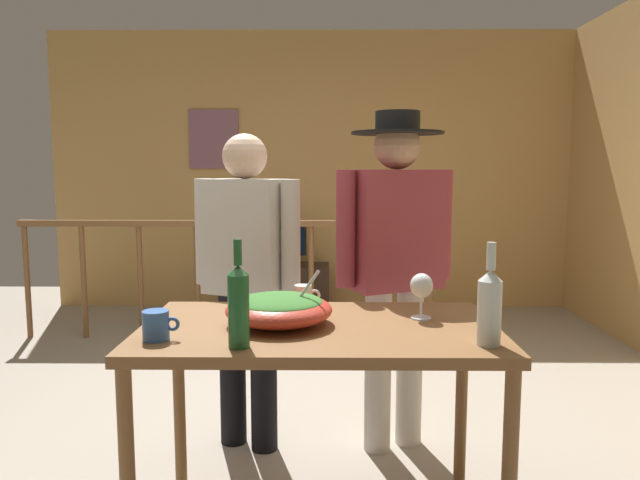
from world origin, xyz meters
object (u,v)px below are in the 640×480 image
object	(u,v)px
serving_table	(319,348)
person_standing_right	(396,250)
mug_blue	(156,325)
mug_white	(304,296)
salad_bowl	(279,308)
person_standing_left	(246,267)
framed_picture	(214,139)
flat_screen_tv	(281,242)
wine_bottle_clear	(490,305)
wine_glass	(421,288)
tv_console	(282,289)
wine_bottle_green	(239,304)
stair_railing	(282,262)

from	to	relation	value
serving_table	person_standing_right	xyz separation A→B (m)	(0.36, 0.73, 0.26)
mug_blue	mug_white	xyz separation A→B (m)	(0.47, 0.47, -0.00)
salad_bowl	mug_blue	bearing A→B (deg)	-153.00
serving_table	person_standing_left	distance (m)	0.83
serving_table	framed_picture	bearing A→B (deg)	105.88
flat_screen_tv	serving_table	distance (m)	3.45
wine_bottle_clear	wine_glass	bearing A→B (deg)	116.13
tv_console	wine_bottle_green	size ratio (longest dim) A/B	2.59
flat_screen_tv	mug_white	distance (m)	3.17
framed_picture	flat_screen_tv	size ratio (longest dim) A/B	1.19
tv_console	wine_bottle_clear	bearing A→B (deg)	-75.61
wine_bottle_green	person_standing_right	xyz separation A→B (m)	(0.61, 1.00, 0.03)
tv_console	mug_white	distance (m)	3.26
mug_white	person_standing_left	bearing A→B (deg)	123.26
stair_railing	serving_table	bearing A→B (deg)	-82.83
wine_glass	mug_white	distance (m)	0.49
framed_picture	wine_glass	distance (m)	4.00
wine_glass	wine_bottle_clear	xyz separation A→B (m)	(0.16, -0.34, 0.01)
salad_bowl	wine_bottle_clear	bearing A→B (deg)	-19.36
mug_white	salad_bowl	bearing A→B (deg)	-106.10
mug_blue	person_standing_left	bearing A→B (deg)	79.09
wine_glass	wine_bottle_green	size ratio (longest dim) A/B	0.50
tv_console	mug_blue	xyz separation A→B (m)	(-0.14, -3.65, 0.63)
mug_blue	wine_bottle_clear	bearing A→B (deg)	-2.36
wine_glass	person_standing_right	size ratio (longest dim) A/B	0.11
framed_picture	serving_table	bearing A→B (deg)	-74.12
stair_railing	person_standing_left	distance (m)	1.92
flat_screen_tv	wine_glass	world-z (taller)	wine_glass
tv_console	wine_bottle_green	world-z (taller)	wine_bottle_green
framed_picture	mug_blue	bearing A→B (deg)	-82.37
wine_bottle_clear	wine_bottle_green	bearing A→B (deg)	-177.61
person_standing_left	wine_bottle_green	bearing A→B (deg)	120.62
tv_console	wine_bottle_green	bearing A→B (deg)	-87.77
flat_screen_tv	mug_white	size ratio (longest dim) A/B	4.43
wine_bottle_green	person_standing_left	distance (m)	1.01
wine_bottle_green	salad_bowl	bearing A→B (deg)	69.17
stair_railing	serving_table	size ratio (longest dim) A/B	2.58
framed_picture	stair_railing	world-z (taller)	framed_picture
framed_picture	person_standing_right	bearing A→B (deg)	-64.70
person_standing_left	person_standing_right	world-z (taller)	person_standing_right
wine_bottle_clear	mug_blue	distance (m)	1.09
framed_picture	person_standing_right	world-z (taller)	framed_picture
flat_screen_tv	mug_white	world-z (taller)	mug_white
mug_white	wine_bottle_clear	bearing A→B (deg)	-40.06
framed_picture	serving_table	size ratio (longest dim) A/B	0.44
mug_blue	salad_bowl	bearing A→B (deg)	27.00
wine_glass	mug_blue	world-z (taller)	wine_glass
mug_blue	person_standing_left	size ratio (longest dim) A/B	0.08
tv_console	salad_bowl	size ratio (longest dim) A/B	2.30
stair_railing	person_standing_right	world-z (taller)	person_standing_right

